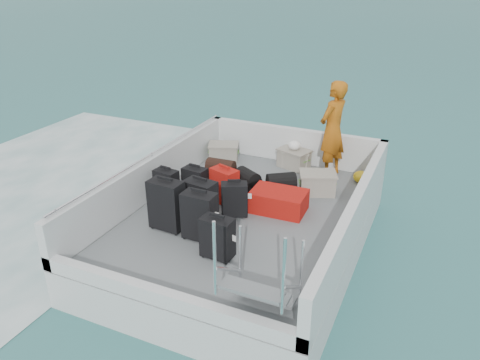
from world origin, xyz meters
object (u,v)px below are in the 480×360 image
(suitcase_4, at_px, (201,203))
(crate_2, at_px, (294,159))
(suitcase_3, at_px, (200,217))
(suitcase_1, at_px, (167,187))
(suitcase_8, at_px, (279,201))
(suitcase_5, at_px, (224,186))
(crate_1, at_px, (296,159))
(crate_3, at_px, (317,184))
(crate_0, at_px, (224,153))
(suitcase_6, at_px, (217,238))
(passenger, at_px, (332,130))
(suitcase_2, at_px, (195,184))
(suitcase_7, at_px, (234,200))
(suitcase_0, at_px, (167,205))

(suitcase_4, distance_m, crate_2, 2.78)
(suitcase_3, height_order, suitcase_4, suitcase_3)
(suitcase_1, bearing_deg, suitcase_3, -29.50)
(suitcase_8, xyz_separation_m, crate_2, (-0.35, 1.83, -0.00))
(suitcase_3, xyz_separation_m, suitcase_5, (-0.17, 1.16, -0.06))
(suitcase_8, relative_size, crate_1, 1.70)
(crate_1, height_order, crate_3, crate_3)
(crate_0, height_order, crate_3, crate_3)
(crate_2, bearing_deg, crate_0, -169.00)
(suitcase_6, relative_size, suitcase_8, 0.69)
(suitcase_8, bearing_deg, crate_3, -25.64)
(suitcase_3, xyz_separation_m, suitcase_6, (0.45, -0.32, -0.07))
(suitcase_5, distance_m, crate_0, 1.88)
(crate_0, height_order, passenger, passenger)
(suitcase_2, xyz_separation_m, crate_1, (1.11, 2.09, -0.13))
(crate_1, bearing_deg, crate_3, -54.58)
(suitcase_7, relative_size, crate_3, 0.97)
(suitcase_4, height_order, crate_0, suitcase_4)
(suitcase_7, height_order, crate_1, suitcase_7)
(suitcase_8, bearing_deg, suitcase_3, 148.30)
(suitcase_7, relative_size, crate_2, 1.02)
(suitcase_1, height_order, crate_2, suitcase_1)
(crate_3, bearing_deg, suitcase_3, -117.60)
(suitcase_1, bearing_deg, passenger, 52.92)
(suitcase_6, bearing_deg, suitcase_2, 131.95)
(suitcase_2, bearing_deg, passenger, 53.68)
(suitcase_1, height_order, crate_0, suitcase_1)
(suitcase_1, bearing_deg, suitcase_8, 22.71)
(suitcase_4, xyz_separation_m, suitcase_8, (0.95, 0.88, -0.18))
(crate_2, xyz_separation_m, crate_3, (0.74, -0.94, 0.01))
(passenger, bearing_deg, suitcase_1, -24.39)
(suitcase_2, bearing_deg, suitcase_3, -51.30)
(suitcase_6, xyz_separation_m, crate_3, (0.69, 2.49, -0.12))
(suitcase_4, distance_m, suitcase_8, 1.30)
(suitcase_5, bearing_deg, crate_3, 56.41)
(passenger, bearing_deg, suitcase_4, -7.32)
(suitcase_0, xyz_separation_m, suitcase_3, (0.59, -0.05, -0.03))
(suitcase_4, height_order, suitcase_8, suitcase_4)
(suitcase_2, distance_m, crate_1, 2.37)
(suitcase_2, relative_size, suitcase_4, 0.81)
(suitcase_6, xyz_separation_m, suitcase_8, (0.29, 1.61, -0.13))
(suitcase_0, bearing_deg, suitcase_8, 46.01)
(suitcase_2, relative_size, passenger, 0.32)
(suitcase_2, height_order, crate_2, suitcase_2)
(suitcase_3, bearing_deg, suitcase_4, 117.44)
(suitcase_2, height_order, suitcase_4, suitcase_4)
(crate_3, relative_size, passenger, 0.33)
(suitcase_2, relative_size, suitcase_6, 0.96)
(crate_0, bearing_deg, crate_1, 12.96)
(suitcase_4, distance_m, suitcase_5, 0.76)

